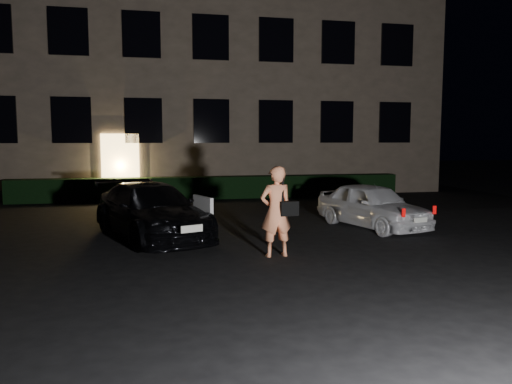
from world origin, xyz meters
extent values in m
plane|color=black|center=(0.00, 0.00, 0.00)|extent=(80.00, 80.00, 0.00)
cube|color=brown|center=(0.00, 15.00, 6.00)|extent=(20.00, 8.00, 12.00)
cube|color=#E1B566|center=(-3.50, 10.94, 1.25)|extent=(1.40, 0.10, 2.50)
cube|color=black|center=(-5.20, 10.94, 3.00)|extent=(1.40, 0.10, 1.70)
cube|color=black|center=(-2.60, 10.94, 3.00)|extent=(1.40, 0.10, 1.70)
cube|color=black|center=(0.00, 10.94, 3.00)|extent=(1.40, 0.10, 1.70)
cube|color=black|center=(2.60, 10.94, 3.00)|extent=(1.40, 0.10, 1.70)
cube|color=black|center=(5.20, 10.94, 3.00)|extent=(1.40, 0.10, 1.70)
cube|color=black|center=(7.80, 10.94, 3.00)|extent=(1.40, 0.10, 1.70)
cube|color=black|center=(-5.20, 10.94, 6.20)|extent=(1.40, 0.10, 1.70)
cube|color=black|center=(-2.60, 10.94, 6.20)|extent=(1.40, 0.10, 1.70)
cube|color=black|center=(0.00, 10.94, 6.20)|extent=(1.40, 0.10, 1.70)
cube|color=black|center=(2.60, 10.94, 6.20)|extent=(1.40, 0.10, 1.70)
cube|color=black|center=(5.20, 10.94, 6.20)|extent=(1.40, 0.10, 1.70)
cube|color=black|center=(7.80, 10.94, 6.20)|extent=(1.40, 0.10, 1.70)
cube|color=black|center=(0.00, 10.50, 0.42)|extent=(15.00, 0.70, 0.85)
imported|color=black|center=(-2.36, 3.07, 0.63)|extent=(3.15, 4.69, 1.26)
cube|color=white|center=(-1.19, 2.65, 0.78)|extent=(0.38, 0.87, 0.42)
cube|color=silver|center=(-1.59, 0.96, 0.55)|extent=(0.45, 0.20, 0.14)
imported|color=white|center=(3.25, 3.23, 0.58)|extent=(2.26, 3.67, 1.17)
cube|color=red|center=(3.24, 1.53, 0.64)|extent=(0.08, 0.06, 0.19)
cube|color=red|center=(4.17, 1.79, 0.64)|extent=(0.08, 0.06, 0.19)
cube|color=silver|center=(3.71, 1.62, 0.44)|extent=(0.38, 0.14, 0.11)
imported|color=#FF9464|center=(0.03, 0.63, 0.89)|extent=(0.69, 0.49, 1.78)
cube|color=black|center=(0.26, 0.53, 0.96)|extent=(0.38, 0.20, 0.28)
cube|color=black|center=(0.14, 0.56, 1.36)|extent=(0.05, 0.06, 0.55)
camera|label=1|loc=(-2.32, -8.71, 2.29)|focal=35.00mm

